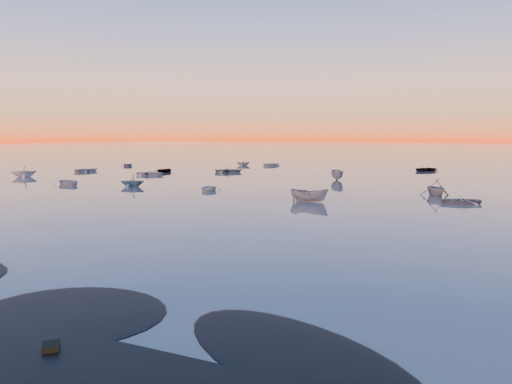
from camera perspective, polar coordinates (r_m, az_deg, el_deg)
The scene contains 6 objects.
ground at distance 115.96m, azimuth 16.66°, elevation 3.14°, with size 600.00×600.00×0.00m, color #685E56.
mud_lobes at distance 23.00m, azimuth -26.46°, elevation -10.17°, with size 140.00×6.00×0.07m, color black, non-canonical shape.
moored_fleet at distance 69.98m, azimuth 10.75°, elevation 1.23°, with size 124.00×58.00×1.20m, color silver, non-canonical shape.
boat_near_left at distance 57.28m, azimuth -5.44°, elevation 0.15°, with size 3.64×1.52×0.91m, color silver.
boat_near_center at distance 47.94m, azimuth 6.10°, elevation -1.10°, with size 3.76×1.59×1.30m, color slate.
boat_near_right at distance 55.85m, azimuth 19.83°, elevation -0.37°, with size 3.80×1.71×1.33m, color slate.
Camera 1 is at (17.54, -14.45, 6.36)m, focal length 35.00 mm.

